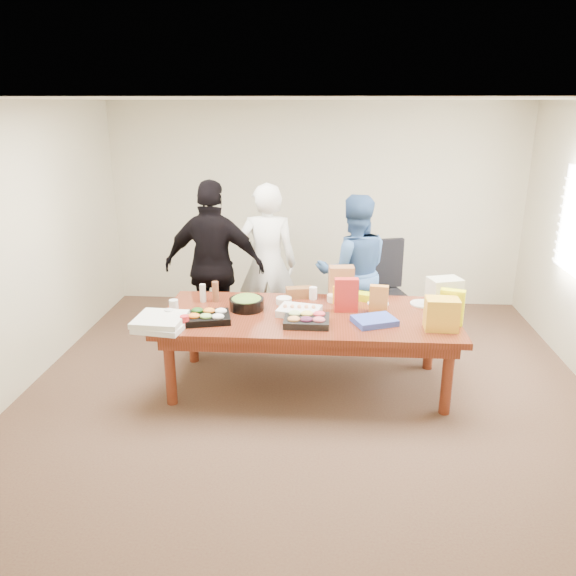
# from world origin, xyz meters

# --- Properties ---
(floor) EXTENTS (5.50, 5.00, 0.02)m
(floor) POSITION_xyz_m (0.00, 0.00, -0.01)
(floor) COLOR #47301E
(floor) RESTS_ON ground
(ceiling) EXTENTS (5.50, 5.00, 0.02)m
(ceiling) POSITION_xyz_m (0.00, 0.00, 2.71)
(ceiling) COLOR white
(ceiling) RESTS_ON wall_back
(wall_back) EXTENTS (5.50, 0.04, 2.70)m
(wall_back) POSITION_xyz_m (0.00, 2.50, 1.35)
(wall_back) COLOR beige
(wall_back) RESTS_ON floor
(wall_front) EXTENTS (5.50, 0.04, 2.70)m
(wall_front) POSITION_xyz_m (0.00, -2.50, 1.35)
(wall_front) COLOR beige
(wall_front) RESTS_ON floor
(wall_left) EXTENTS (0.04, 5.00, 2.70)m
(wall_left) POSITION_xyz_m (-2.75, 0.00, 1.35)
(wall_left) COLOR beige
(wall_left) RESTS_ON floor
(conference_table) EXTENTS (2.80, 1.20, 0.75)m
(conference_table) POSITION_xyz_m (0.00, 0.00, 0.38)
(conference_table) COLOR #4C1C0F
(conference_table) RESTS_ON floor
(office_chair) EXTENTS (0.69, 0.69, 1.09)m
(office_chair) POSITION_xyz_m (0.85, 1.30, 0.54)
(office_chair) COLOR black
(office_chair) RESTS_ON floor
(person_center) EXTENTS (0.69, 0.47, 1.85)m
(person_center) POSITION_xyz_m (-0.51, 1.10, 0.92)
(person_center) COLOR white
(person_center) RESTS_ON floor
(person_right) EXTENTS (0.93, 0.77, 1.74)m
(person_right) POSITION_xyz_m (0.46, 1.04, 0.87)
(person_right) COLOR #325489
(person_right) RESTS_ON floor
(person_left) EXTENTS (1.15, 0.55, 1.90)m
(person_left) POSITION_xyz_m (-1.07, 0.85, 0.95)
(person_left) COLOR black
(person_left) RESTS_ON floor
(veggie_tray) EXTENTS (0.47, 0.40, 0.06)m
(veggie_tray) POSITION_xyz_m (-0.93, -0.23, 0.78)
(veggie_tray) COLOR black
(veggie_tray) RESTS_ON conference_table
(fruit_tray) EXTENTS (0.41, 0.33, 0.06)m
(fruit_tray) POSITION_xyz_m (-0.01, -0.25, 0.78)
(fruit_tray) COLOR black
(fruit_tray) RESTS_ON conference_table
(sheet_cake) EXTENTS (0.44, 0.37, 0.07)m
(sheet_cake) POSITION_xyz_m (-0.09, -0.01, 0.78)
(sheet_cake) COLOR white
(sheet_cake) RESTS_ON conference_table
(salad_bowl) EXTENTS (0.37, 0.37, 0.11)m
(salad_bowl) POSITION_xyz_m (-0.61, 0.10, 0.80)
(salad_bowl) COLOR black
(salad_bowl) RESTS_ON conference_table
(chip_bag_blue) EXTENTS (0.44, 0.39, 0.06)m
(chip_bag_blue) POSITION_xyz_m (0.61, -0.19, 0.78)
(chip_bag_blue) COLOR #3147B1
(chip_bag_blue) RESTS_ON conference_table
(chip_bag_red) EXTENTS (0.23, 0.11, 0.33)m
(chip_bag_red) POSITION_xyz_m (0.36, 0.11, 0.91)
(chip_bag_red) COLOR red
(chip_bag_red) RESTS_ON conference_table
(chip_bag_yellow) EXTENTS (0.23, 0.15, 0.33)m
(chip_bag_yellow) POSITION_xyz_m (1.30, -0.15, 0.91)
(chip_bag_yellow) COLOR #F8FF0F
(chip_bag_yellow) RESTS_ON conference_table
(chip_bag_orange) EXTENTS (0.18, 0.10, 0.27)m
(chip_bag_orange) POSITION_xyz_m (0.66, 0.09, 0.89)
(chip_bag_orange) COLOR orange
(chip_bag_orange) RESTS_ON conference_table
(mayo_jar) EXTENTS (0.08, 0.08, 0.13)m
(mayo_jar) POSITION_xyz_m (0.03, 0.44, 0.81)
(mayo_jar) COLOR white
(mayo_jar) RESTS_ON conference_table
(mustard_bottle) EXTENTS (0.08, 0.08, 0.18)m
(mustard_bottle) POSITION_xyz_m (0.26, 0.32, 0.84)
(mustard_bottle) COLOR #FFAF09
(mustard_bottle) RESTS_ON conference_table
(dressing_bottle) EXTENTS (0.07, 0.07, 0.21)m
(dressing_bottle) POSITION_xyz_m (-0.95, 0.30, 0.85)
(dressing_bottle) COLOR brown
(dressing_bottle) RESTS_ON conference_table
(ranch_bottle) EXTENTS (0.07, 0.07, 0.18)m
(ranch_bottle) POSITION_xyz_m (-1.08, 0.28, 0.84)
(ranch_bottle) COLOR silver
(ranch_bottle) RESTS_ON conference_table
(banana_bunch) EXTENTS (0.26, 0.20, 0.08)m
(banana_bunch) POSITION_xyz_m (0.58, 0.43, 0.79)
(banana_bunch) COLOR #C2D50A
(banana_bunch) RESTS_ON conference_table
(bread_loaf) EXTENTS (0.29, 0.17, 0.11)m
(bread_loaf) POSITION_xyz_m (-0.11, 0.48, 0.80)
(bread_loaf) COLOR brown
(bread_loaf) RESTS_ON conference_table
(kraft_bag) EXTENTS (0.27, 0.17, 0.33)m
(kraft_bag) POSITION_xyz_m (0.32, 0.51, 0.92)
(kraft_bag) COLOR #9B6039
(kraft_bag) RESTS_ON conference_table
(red_cup) EXTENTS (0.09, 0.09, 0.11)m
(red_cup) POSITION_xyz_m (-1.10, -0.40, 0.80)
(red_cup) COLOR red
(red_cup) RESTS_ON conference_table
(clear_cup_a) EXTENTS (0.08, 0.08, 0.11)m
(clear_cup_a) POSITION_xyz_m (-1.28, -0.25, 0.81)
(clear_cup_a) COLOR silver
(clear_cup_a) RESTS_ON conference_table
(clear_cup_b) EXTENTS (0.10, 0.10, 0.12)m
(clear_cup_b) POSITION_xyz_m (-1.30, -0.02, 0.81)
(clear_cup_b) COLOR silver
(clear_cup_b) RESTS_ON conference_table
(pizza_box_lower) EXTENTS (0.48, 0.48, 0.05)m
(pizza_box_lower) POSITION_xyz_m (-1.30, -0.42, 0.77)
(pizza_box_lower) COLOR silver
(pizza_box_lower) RESTS_ON conference_table
(pizza_box_upper) EXTENTS (0.45, 0.45, 0.05)m
(pizza_box_upper) POSITION_xyz_m (-1.32, -0.41, 0.82)
(pizza_box_upper) COLOR silver
(pizza_box_upper) RESTS_ON pizza_box_lower
(plate_a) EXTENTS (0.29, 0.29, 0.01)m
(plate_a) POSITION_xyz_m (1.13, 0.35, 0.76)
(plate_a) COLOR silver
(plate_a) RESTS_ON conference_table
(plate_b) EXTENTS (0.27, 0.27, 0.01)m
(plate_b) POSITION_xyz_m (0.68, 0.33, 0.76)
(plate_b) COLOR silver
(plate_b) RESTS_ON conference_table
(dip_bowl_a) EXTENTS (0.17, 0.17, 0.07)m
(dip_bowl_a) POSITION_xyz_m (0.26, 0.39, 0.78)
(dip_bowl_a) COLOR beige
(dip_bowl_a) RESTS_ON conference_table
(dip_bowl_b) EXTENTS (0.18, 0.18, 0.06)m
(dip_bowl_b) POSITION_xyz_m (-0.26, 0.28, 0.78)
(dip_bowl_b) COLOR white
(dip_bowl_b) RESTS_ON conference_table
(grocery_bag_white) EXTENTS (0.35, 0.29, 0.32)m
(grocery_bag_white) POSITION_xyz_m (1.30, 0.21, 0.91)
(grocery_bag_white) COLOR silver
(grocery_bag_white) RESTS_ON conference_table
(grocery_bag_yellow) EXTENTS (0.29, 0.21, 0.29)m
(grocery_bag_yellow) POSITION_xyz_m (1.18, -0.29, 0.89)
(grocery_bag_yellow) COLOR yellow
(grocery_bag_yellow) RESTS_ON conference_table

